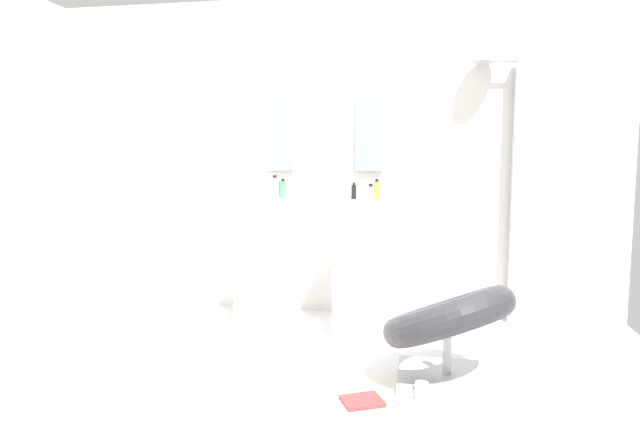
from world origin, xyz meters
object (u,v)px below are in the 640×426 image
at_px(shower_column, 519,186).
at_px(soap_bottle_white, 275,188).
at_px(magazine_red, 362,401).
at_px(coffee_mug, 422,391).
at_px(soap_bottle_green, 283,189).
at_px(pedestal_sink_right, 363,264).
at_px(soap_bottle_blue, 278,189).
at_px(soap_bottle_amber, 377,190).
at_px(pedestal_sink_left, 266,261).
at_px(lounge_chair, 448,325).
at_px(soap_bottle_grey, 371,194).
at_px(soap_bottle_black, 354,192).

bearing_deg(shower_column, soap_bottle_white, -164.69).
relative_size(magazine_red, soap_bottle_white, 1.15).
distance_m(coffee_mug, soap_bottle_green, 1.92).
distance_m(pedestal_sink_right, soap_bottle_blue, 0.88).
bearing_deg(soap_bottle_blue, pedestal_sink_right, -8.76).
relative_size(coffee_mug, soap_bottle_amber, 0.61).
relative_size(coffee_mug, soap_bottle_blue, 0.62).
bearing_deg(soap_bottle_white, soap_bottle_amber, 10.37).
bearing_deg(pedestal_sink_left, pedestal_sink_right, 0.00).
height_order(pedestal_sink_left, lounge_chair, pedestal_sink_left).
xyz_separation_m(pedestal_sink_left, soap_bottle_amber, (0.84, 0.05, 0.55)).
bearing_deg(soap_bottle_amber, soap_bottle_grey, -100.26).
bearing_deg(soap_bottle_amber, pedestal_sink_left, -176.57).
height_order(shower_column, soap_bottle_blue, shower_column).
distance_m(magazine_red, soap_bottle_blue, 1.88).
bearing_deg(soap_bottle_blue, lounge_chair, -38.23).
distance_m(soap_bottle_amber, soap_bottle_black, 0.18).
xyz_separation_m(shower_column, soap_bottle_black, (-1.25, -0.32, -0.03)).
distance_m(lounge_chair, soap_bottle_grey, 1.15).
height_order(pedestal_sink_right, soap_bottle_black, soap_bottle_black).
bearing_deg(soap_bottle_green, soap_bottle_blue, -177.45).
distance_m(pedestal_sink_left, soap_bottle_black, 0.86).
bearing_deg(soap_bottle_grey, pedestal_sink_left, 171.40).
bearing_deg(lounge_chair, pedestal_sink_right, 123.24).
height_order(pedestal_sink_right, soap_bottle_green, soap_bottle_green).
xyz_separation_m(pedestal_sink_right, magazine_red, (0.12, -1.24, -0.49)).
relative_size(pedestal_sink_right, soap_bottle_green, 7.38).
xyz_separation_m(pedestal_sink_right, lounge_chair, (0.58, -0.88, -0.16)).
bearing_deg(soap_bottle_grey, coffee_mug, -69.96).
bearing_deg(pedestal_sink_left, coffee_mug, -43.87).
bearing_deg(shower_column, soap_bottle_grey, -154.16).
distance_m(pedestal_sink_right, lounge_chair, 1.07).
distance_m(soap_bottle_grey, soap_bottle_black, 0.26).
bearing_deg(coffee_mug, pedestal_sink_right, 110.94).
height_order(soap_bottle_amber, soap_bottle_white, soap_bottle_white).
xyz_separation_m(magazine_red, soap_bottle_blue, (-0.80, 1.34, 1.04)).
bearing_deg(soap_bottle_black, coffee_mug, -67.26).
xyz_separation_m(pedestal_sink_left, pedestal_sink_right, (0.75, 0.00, 0.00)).
distance_m(pedestal_sink_left, lounge_chair, 1.60).
height_order(pedestal_sink_left, soap_bottle_green, soap_bottle_green).
bearing_deg(pedestal_sink_right, magazine_red, -84.35).
bearing_deg(magazine_red, shower_column, 31.68).
bearing_deg(soap_bottle_blue, soap_bottle_grey, -17.05).
bearing_deg(soap_bottle_blue, soap_bottle_white, -81.96).
relative_size(magazine_red, soap_bottle_grey, 1.62).
xyz_separation_m(shower_column, soap_bottle_white, (-1.82, -0.50, -0.01)).
distance_m(magazine_red, soap_bottle_green, 1.86).
height_order(lounge_chair, coffee_mug, lounge_chair).
bearing_deg(lounge_chair, shower_column, 65.54).
bearing_deg(soap_bottle_white, magazine_red, -56.28).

